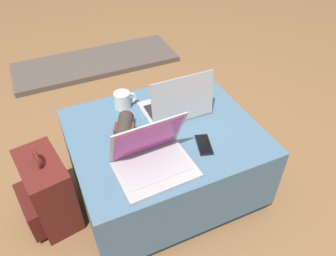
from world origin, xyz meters
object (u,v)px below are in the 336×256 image
(cell_phone, at_px, (204,145))
(coffee_mug, at_px, (123,100))
(backpack, at_px, (47,193))
(wrist_brace, at_px, (124,128))
(laptop_near, at_px, (153,159))
(laptop_far, at_px, (177,105))

(cell_phone, relative_size, coffee_mug, 1.21)
(backpack, xyz_separation_m, wrist_brace, (0.42, 0.01, 0.26))
(laptop_near, height_order, coffee_mug, laptop_near)
(cell_phone, height_order, wrist_brace, wrist_brace)
(laptop_near, distance_m, coffee_mug, 0.47)
(coffee_mug, bearing_deg, laptop_near, -92.91)
(laptop_near, height_order, wrist_brace, laptop_near)
(coffee_mug, bearing_deg, backpack, -155.86)
(backpack, bearing_deg, wrist_brace, 81.20)
(laptop_near, height_order, cell_phone, laptop_near)
(wrist_brace, height_order, coffee_mug, coffee_mug)
(cell_phone, relative_size, wrist_brace, 0.74)
(laptop_near, distance_m, wrist_brace, 0.26)
(laptop_far, height_order, backpack, laptop_far)
(laptop_far, bearing_deg, cell_phone, 92.57)
(laptop_far, xyz_separation_m, wrist_brace, (-0.30, -0.05, -0.01))
(cell_phone, xyz_separation_m, coffee_mug, (-0.25, 0.44, 0.04))
(backpack, relative_size, coffee_mug, 3.79)
(laptop_far, xyz_separation_m, coffee_mug, (-0.23, 0.17, -0.01))
(laptop_near, bearing_deg, backpack, 149.43)
(laptop_near, relative_size, laptop_far, 1.04)
(cell_phone, bearing_deg, laptop_near, -157.61)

